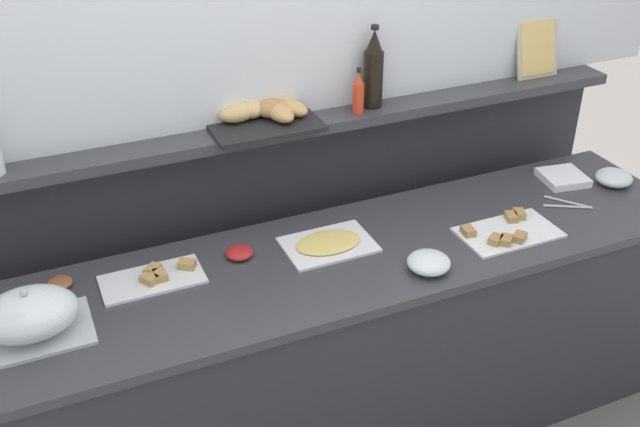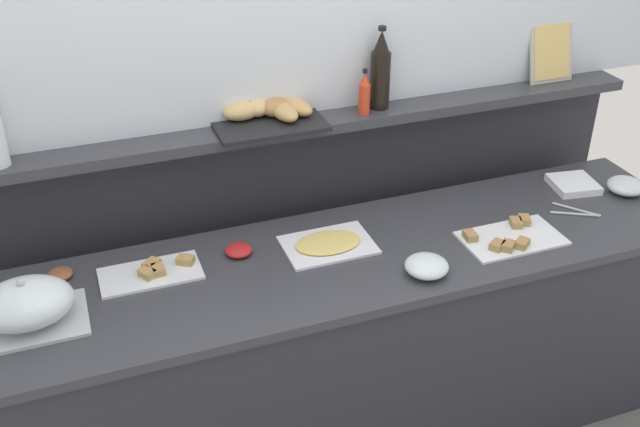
{
  "view_description": "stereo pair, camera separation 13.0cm",
  "coord_description": "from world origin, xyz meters",
  "px_view_note": "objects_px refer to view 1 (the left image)",
  "views": [
    {
      "loc": [
        -0.94,
        -1.96,
        2.35
      ],
      "look_at": [
        -0.04,
        0.1,
        1.01
      ],
      "focal_mm": 42.13,
      "sensor_mm": 36.0,
      "label": 1
    },
    {
      "loc": [
        -0.81,
        -2.01,
        2.35
      ],
      "look_at": [
        -0.04,
        0.1,
        1.01
      ],
      "focal_mm": 42.13,
      "sensor_mm": 36.0,
      "label": 2
    }
  ],
  "objects_px": {
    "glass_bowl_large": "(429,263)",
    "serving_tongs": "(569,205)",
    "sandwich_platter_front": "(507,232)",
    "bread_basket": "(262,113)",
    "cold_cuts_platter": "(328,244)",
    "condiment_bowl_teal": "(239,253)",
    "wine_bottle_dark": "(373,71)",
    "hot_sauce_bottle": "(358,93)",
    "framed_picture": "(537,48)",
    "glass_bowl_medium": "(614,178)",
    "sandwich_platter_side": "(155,277)",
    "serving_cloche": "(30,316)",
    "napkin_stack": "(563,178)",
    "condiment_bowl_red": "(60,283)"
  },
  "relations": [
    {
      "from": "sandwich_platter_front",
      "to": "bread_basket",
      "type": "height_order",
      "value": "bread_basket"
    },
    {
      "from": "sandwich_platter_side",
      "to": "serving_tongs",
      "type": "bearing_deg",
      "value": -5.52
    },
    {
      "from": "bread_basket",
      "to": "framed_picture",
      "type": "bearing_deg",
      "value": 0.11
    },
    {
      "from": "glass_bowl_large",
      "to": "condiment_bowl_teal",
      "type": "height_order",
      "value": "glass_bowl_large"
    },
    {
      "from": "condiment_bowl_teal",
      "to": "napkin_stack",
      "type": "distance_m",
      "value": 1.39
    },
    {
      "from": "serving_cloche",
      "to": "condiment_bowl_red",
      "type": "xyz_separation_m",
      "value": [
        0.1,
        0.22,
        -0.06
      ]
    },
    {
      "from": "serving_cloche",
      "to": "sandwich_platter_front",
      "type": "bearing_deg",
      "value": -3.27
    },
    {
      "from": "condiment_bowl_red",
      "to": "bread_basket",
      "type": "xyz_separation_m",
      "value": [
        0.81,
        0.25,
        0.37
      ]
    },
    {
      "from": "serving_cloche",
      "to": "wine_bottle_dark",
      "type": "distance_m",
      "value": 1.48
    },
    {
      "from": "napkin_stack",
      "to": "sandwich_platter_side",
      "type": "bearing_deg",
      "value": -179.28
    },
    {
      "from": "hot_sauce_bottle",
      "to": "serving_tongs",
      "type": "bearing_deg",
      "value": -31.34
    },
    {
      "from": "sandwich_platter_front",
      "to": "cold_cuts_platter",
      "type": "distance_m",
      "value": 0.66
    },
    {
      "from": "napkin_stack",
      "to": "sandwich_platter_front",
      "type": "bearing_deg",
      "value": -151.27
    },
    {
      "from": "hot_sauce_bottle",
      "to": "condiment_bowl_red",
      "type": "bearing_deg",
      "value": -170.72
    },
    {
      "from": "wine_bottle_dark",
      "to": "hot_sauce_bottle",
      "type": "bearing_deg",
      "value": -155.64
    },
    {
      "from": "hot_sauce_bottle",
      "to": "condiment_bowl_teal",
      "type": "bearing_deg",
      "value": -155.68
    },
    {
      "from": "serving_tongs",
      "to": "napkin_stack",
      "type": "bearing_deg",
      "value": 57.51
    },
    {
      "from": "glass_bowl_large",
      "to": "hot_sauce_bottle",
      "type": "bearing_deg",
      "value": 88.73
    },
    {
      "from": "hot_sauce_bottle",
      "to": "bread_basket",
      "type": "height_order",
      "value": "hot_sauce_bottle"
    },
    {
      "from": "sandwich_platter_side",
      "to": "bread_basket",
      "type": "xyz_separation_m",
      "value": [
        0.51,
        0.34,
        0.37
      ]
    },
    {
      "from": "condiment_bowl_teal",
      "to": "hot_sauce_bottle",
      "type": "height_order",
      "value": "hot_sauce_bottle"
    },
    {
      "from": "sandwich_platter_front",
      "to": "wine_bottle_dark",
      "type": "distance_m",
      "value": 0.78
    },
    {
      "from": "condiment_bowl_red",
      "to": "serving_cloche",
      "type": "bearing_deg",
      "value": -114.61
    },
    {
      "from": "condiment_bowl_red",
      "to": "cold_cuts_platter",
      "type": "bearing_deg",
      "value": -8.15
    },
    {
      "from": "glass_bowl_large",
      "to": "wine_bottle_dark",
      "type": "bearing_deg",
      "value": 81.68
    },
    {
      "from": "framed_picture",
      "to": "condiment_bowl_teal",
      "type": "bearing_deg",
      "value": -167.36
    },
    {
      "from": "bread_basket",
      "to": "condiment_bowl_teal",
      "type": "bearing_deg",
      "value": -123.92
    },
    {
      "from": "serving_cloche",
      "to": "condiment_bowl_teal",
      "type": "xyz_separation_m",
      "value": [
        0.7,
        0.15,
        -0.06
      ]
    },
    {
      "from": "sandwich_platter_side",
      "to": "glass_bowl_large",
      "type": "relative_size",
      "value": 2.27
    },
    {
      "from": "cold_cuts_platter",
      "to": "condiment_bowl_teal",
      "type": "bearing_deg",
      "value": 168.91
    },
    {
      "from": "cold_cuts_platter",
      "to": "serving_tongs",
      "type": "bearing_deg",
      "value": -6.56
    },
    {
      "from": "sandwich_platter_side",
      "to": "wine_bottle_dark",
      "type": "xyz_separation_m",
      "value": [
        0.95,
        0.31,
        0.47
      ]
    },
    {
      "from": "serving_tongs",
      "to": "wine_bottle_dark",
      "type": "height_order",
      "value": "wine_bottle_dark"
    },
    {
      "from": "serving_tongs",
      "to": "framed_picture",
      "type": "xyz_separation_m",
      "value": [
        0.15,
        0.49,
        0.46
      ]
    },
    {
      "from": "sandwich_platter_front",
      "to": "glass_bowl_medium",
      "type": "distance_m",
      "value": 0.64
    },
    {
      "from": "glass_bowl_large",
      "to": "napkin_stack",
      "type": "relative_size",
      "value": 0.87
    },
    {
      "from": "napkin_stack",
      "to": "serving_tongs",
      "type": "bearing_deg",
      "value": -122.49
    },
    {
      "from": "condiment_bowl_teal",
      "to": "hot_sauce_bottle",
      "type": "xyz_separation_m",
      "value": [
        0.57,
        0.26,
        0.4
      ]
    },
    {
      "from": "serving_cloche",
      "to": "napkin_stack",
      "type": "distance_m",
      "value": 2.1
    },
    {
      "from": "glass_bowl_large",
      "to": "serving_tongs",
      "type": "bearing_deg",
      "value": 12.28
    },
    {
      "from": "cold_cuts_platter",
      "to": "glass_bowl_medium",
      "type": "relative_size",
      "value": 2.16
    },
    {
      "from": "hot_sauce_bottle",
      "to": "bread_basket",
      "type": "bearing_deg",
      "value": 170.68
    },
    {
      "from": "glass_bowl_medium",
      "to": "condiment_bowl_red",
      "type": "relative_size",
      "value": 1.79
    },
    {
      "from": "serving_cloche",
      "to": "serving_tongs",
      "type": "relative_size",
      "value": 2.04
    },
    {
      "from": "framed_picture",
      "to": "condiment_bowl_red",
      "type": "bearing_deg",
      "value": -172.9
    },
    {
      "from": "condiment_bowl_teal",
      "to": "napkin_stack",
      "type": "xyz_separation_m",
      "value": [
        1.39,
        0.0,
        -0.0
      ]
    },
    {
      "from": "hot_sauce_bottle",
      "to": "framed_picture",
      "type": "height_order",
      "value": "framed_picture"
    },
    {
      "from": "napkin_stack",
      "to": "bread_basket",
      "type": "relative_size",
      "value": 0.42
    },
    {
      "from": "sandwich_platter_front",
      "to": "condiment_bowl_teal",
      "type": "bearing_deg",
      "value": 165.19
    },
    {
      "from": "serving_tongs",
      "to": "napkin_stack",
      "type": "height_order",
      "value": "napkin_stack"
    }
  ]
}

